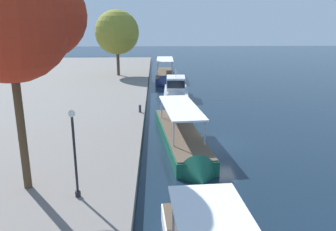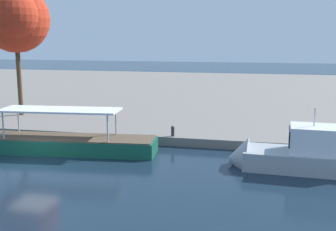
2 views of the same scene
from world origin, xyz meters
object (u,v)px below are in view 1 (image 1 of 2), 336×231
lamp_post (75,152)px  tree_0 (118,31)px  mooring_bollard_0 (140,108)px  tour_boat_2 (182,142)px  tree_1 (14,21)px  motor_yacht_3 (176,93)px  tour_boat_4 (165,77)px

lamp_post → tree_0: (40.13, 1.98, 4.65)m
mooring_bollard_0 → tree_0: tree_0 is taller
tour_boat_2 → mooring_bollard_0: size_ratio=18.78×
mooring_bollard_0 → tree_1: (-14.99, 4.96, 7.95)m
motor_yacht_3 → tree_1: bearing=-18.0°
tour_boat_2 → tree_0: size_ratio=1.35×
motor_yacht_3 → mooring_bollard_0: bearing=-22.6°
tour_boat_2 → mooring_bollard_0: (7.69, 3.47, 0.67)m
tour_boat_2 → lamp_post: 10.60m
motor_yacht_3 → lamp_post: bearing=-11.5°
motor_yacht_3 → tour_boat_4: size_ratio=0.57×
mooring_bollard_0 → tour_boat_4: bearing=-7.6°
tour_boat_4 → tree_0: bearing=-96.7°
lamp_post → tree_0: size_ratio=0.43×
tour_boat_2 → tree_0: 33.46m
motor_yacht_3 → lamp_post: lamp_post is taller
mooring_bollard_0 → tree_0: (24.00, 4.35, 6.63)m
tour_boat_2 → motor_yacht_3: (15.88, -0.46, 0.39)m
tour_boat_4 → mooring_bollard_0: 23.15m
mooring_bollard_0 → tree_1: size_ratio=0.07×
lamp_post → motor_yacht_3: bearing=-14.5°
mooring_bollard_0 → lamp_post: size_ratio=0.17×
motor_yacht_3 → tree_0: size_ratio=0.81×
motor_yacht_3 → lamp_post: size_ratio=1.89×
tour_boat_2 → tree_0: bearing=-171.6°
tour_boat_4 → lamp_post: size_ratio=3.30×
lamp_post → tree_1: size_ratio=0.39×
mooring_bollard_0 → tree_1: bearing=161.7°
tour_boat_2 → mooring_bollard_0: 8.47m
tour_boat_2 → lamp_post: size_ratio=3.16×
tour_boat_2 → mooring_bollard_0: bearing=-161.2°
tour_boat_4 → tree_0: 10.45m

